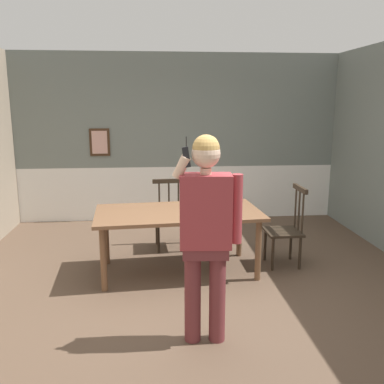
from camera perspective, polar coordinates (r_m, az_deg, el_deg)
The scene contains 6 objects.
ground_plane at distance 4.69m, azimuth 0.26°, elevation -13.41°, with size 6.59×6.59×0.00m, color brown.
room_back_partition at distance 7.25m, azimuth -1.95°, elevation 6.94°, with size 5.59×0.17×2.84m.
dining_table at distance 4.98m, azimuth -1.89°, elevation -3.49°, with size 2.01×1.14×0.76m.
chair_near_window at distance 5.38m, azimuth 12.74°, elevation -4.94°, with size 0.43×0.43×1.01m.
chair_by_doorway at distance 5.88m, azimuth -3.00°, elevation -3.10°, with size 0.49×0.49×0.96m.
person_figure at distance 3.43m, azimuth 1.97°, elevation -4.52°, with size 0.58×0.26×1.78m.
Camera 1 is at (-0.39, -4.22, 2.03)m, focal length 39.03 mm.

